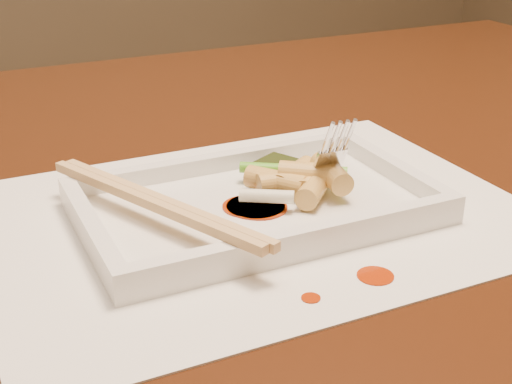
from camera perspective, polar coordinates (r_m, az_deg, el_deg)
name	(u,v)px	position (r m, az deg, el deg)	size (l,w,h in m)	color
table	(220,283)	(0.65, -2.92, -7.26)	(1.40, 0.90, 0.75)	black
placemat	(256,215)	(0.54, 0.00, -1.82)	(0.40, 0.30, 0.00)	white
sauce_splatter_a	(375,276)	(0.46, 9.53, -6.63)	(0.02, 0.02, 0.00)	#A22904
sauce_splatter_b	(311,298)	(0.44, 4.41, -8.45)	(0.01, 0.01, 0.00)	#A22904
plate_base	(256,209)	(0.54, 0.00, -1.36)	(0.26, 0.16, 0.01)	white
plate_rim_far	(218,162)	(0.59, -3.06, 2.39)	(0.26, 0.01, 0.01)	white
plate_rim_near	(304,238)	(0.47, 3.85, -3.67)	(0.26, 0.01, 0.01)	white
plate_rim_left	(91,228)	(0.50, -13.05, -2.84)	(0.01, 0.14, 0.01)	white
plate_rim_right	(393,169)	(0.59, 10.94, 1.85)	(0.01, 0.14, 0.01)	white
veg_piece	(274,169)	(0.58, 1.44, 1.86)	(0.04, 0.03, 0.01)	black
scallion_white	(267,196)	(0.52, 0.86, -0.34)	(0.01, 0.01, 0.04)	#EAEACC
scallion_green	(293,170)	(0.56, 2.99, 1.79)	(0.01, 0.01, 0.09)	#439C19
chopstick_a	(150,203)	(0.50, -8.51, -0.87)	(0.01, 0.21, 0.01)	tan
chopstick_b	(161,201)	(0.50, -7.64, -0.71)	(0.01, 0.21, 0.01)	tan
fork	(328,91)	(0.55, 5.81, 8.02)	(0.09, 0.10, 0.14)	silver
sauce_blob_0	(248,206)	(0.53, -0.68, -1.15)	(0.04, 0.04, 0.00)	#A22904
sauce_blob_1	(259,208)	(0.53, 0.28, -1.25)	(0.04, 0.04, 0.00)	#A22904
sauce_blob_2	(256,206)	(0.53, -0.02, -1.16)	(0.04, 0.04, 0.00)	#A22904
rice_cake_0	(294,175)	(0.56, 3.05, 1.37)	(0.02, 0.02, 0.05)	#DCBE66
rice_cake_1	(276,182)	(0.55, 1.62, 0.84)	(0.02, 0.02, 0.05)	#DCBE66
rice_cake_2	(305,174)	(0.55, 3.97, 1.45)	(0.02, 0.02, 0.04)	#DCBE66
rice_cake_3	(313,189)	(0.54, 4.60, 0.20)	(0.02, 0.02, 0.04)	#DCBE66
rice_cake_4	(315,181)	(0.55, 4.72, 0.89)	(0.02, 0.02, 0.04)	#DCBE66
rice_cake_5	(331,173)	(0.55, 6.05, 1.52)	(0.02, 0.02, 0.05)	#DCBE66
rice_cake_6	(282,181)	(0.55, 2.11, 0.85)	(0.02, 0.02, 0.04)	#DCBE66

